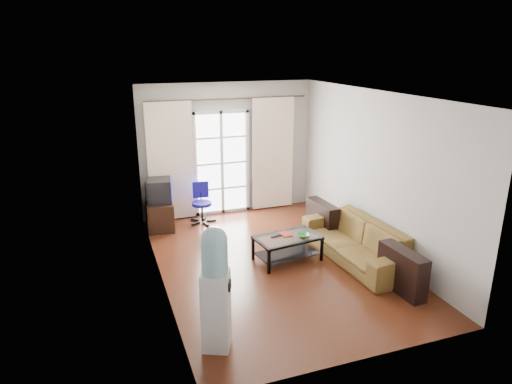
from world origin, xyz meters
TOP-DOWN VIEW (x-y plane):
  - floor at (0.00, 0.00)m, footprint 5.20×5.20m
  - ceiling at (0.00, 0.00)m, footprint 5.20×5.20m
  - wall_back at (0.00, 2.60)m, footprint 3.60×0.02m
  - wall_front at (0.00, -2.60)m, footprint 3.60×0.02m
  - wall_left at (-1.80, 0.00)m, footprint 0.02×5.20m
  - wall_right at (1.80, 0.00)m, footprint 0.02×5.20m
  - french_door at (-0.15, 2.54)m, footprint 1.16×0.06m
  - curtain_rod at (0.00, 2.50)m, footprint 3.30×0.04m
  - curtain_left at (-1.20, 2.48)m, footprint 0.90×0.07m
  - curtain_right at (0.95, 2.48)m, footprint 0.90×0.07m
  - radiator at (0.80, 2.50)m, footprint 0.64×0.12m
  - sofa at (1.32, -0.35)m, footprint 2.30×1.11m
  - coffee_table at (0.24, -0.02)m, footprint 1.12×0.74m
  - bowl at (0.46, -0.11)m, footprint 0.31×0.31m
  - book at (0.15, 0.04)m, footprint 0.23×0.27m
  - remote at (0.06, 0.04)m, footprint 0.18×0.09m
  - tv_stand at (-1.53, 2.11)m, footprint 0.54×0.76m
  - crt_tv at (-1.52, 2.11)m, footprint 0.54×0.53m
  - task_chair at (-0.69, 2.15)m, footprint 0.61×0.61m
  - water_cooler at (-1.44, -1.83)m, footprint 0.41×0.41m

SIDE VIEW (x-z plane):
  - floor at x=0.00m, z-range 0.00..0.00m
  - task_chair at x=-0.69m, z-range -0.16..0.64m
  - tv_stand at x=-1.53m, z-range 0.00..0.54m
  - coffee_table at x=0.24m, z-range 0.06..0.49m
  - sofa at x=1.32m, z-range 0.00..0.64m
  - radiator at x=0.80m, z-range 0.01..0.65m
  - book at x=0.15m, z-range 0.42..0.44m
  - remote at x=0.06m, z-range 0.42..0.44m
  - bowl at x=0.46m, z-range 0.42..0.48m
  - crt_tv at x=-1.52m, z-range 0.54..0.98m
  - water_cooler at x=-1.44m, z-range 0.04..1.54m
  - french_door at x=-0.15m, z-range 0.00..2.15m
  - curtain_left at x=-1.20m, z-range 0.02..2.38m
  - curtain_right at x=0.95m, z-range 0.02..2.38m
  - wall_back at x=0.00m, z-range 0.00..2.70m
  - wall_front at x=0.00m, z-range 0.00..2.70m
  - wall_left at x=-1.80m, z-range 0.00..2.70m
  - wall_right at x=1.80m, z-range 0.00..2.70m
  - curtain_rod at x=0.00m, z-range 2.36..2.40m
  - ceiling at x=0.00m, z-range 2.70..2.70m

